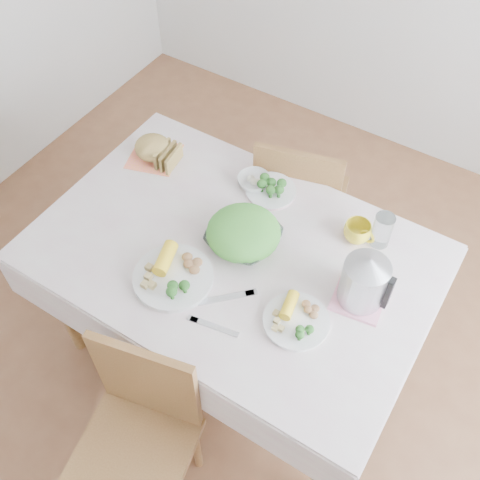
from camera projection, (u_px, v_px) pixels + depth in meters
The scene contains 19 objects.
floor at pixel (234, 346), 2.73m from camera, with size 3.60×3.60×0.00m, color brown.
dining_table at pixel (234, 305), 2.43m from camera, with size 1.40×0.90×0.75m, color brown.
tablecloth at pixel (233, 252), 2.14m from camera, with size 1.50×1.00×0.01m, color beige.
chair_near at pixel (132, 450), 1.96m from camera, with size 0.40×0.40×0.88m, color brown.
chair_far at pixel (301, 195), 2.72m from camera, with size 0.40×0.40×0.90m, color brown.
salad_bowl at pixel (243, 238), 2.13m from camera, with size 0.26×0.26×0.06m, color white.
dinner_plate_left at pixel (173, 278), 2.04m from camera, with size 0.30×0.30×0.02m, color white.
dinner_plate_right at pixel (296, 321), 1.93m from camera, with size 0.23×0.23×0.02m, color white.
broccoli_plate at pixel (271, 191), 2.31m from camera, with size 0.21×0.21×0.02m, color beige.
napkin at pixel (154, 156), 2.45m from camera, with size 0.21×0.21×0.00m, color #FF8258.
bread_loaf at pixel (153, 147), 2.41m from camera, with size 0.16×0.15×0.10m, color olive.
fruit_bowl at pixel (254, 181), 2.33m from camera, with size 0.14×0.14×0.04m, color white.
yellow_mug at pixel (357, 232), 2.14m from camera, with size 0.11×0.11×0.08m, color gold.
glass_tumbler at pixel (382, 231), 2.11m from camera, with size 0.08×0.08×0.14m, color white.
pink_tray at pixel (359, 298), 1.99m from camera, with size 0.18×0.18×0.01m, color pink.
electric_kettle at pixel (364, 280), 1.90m from camera, with size 0.16×0.16×0.22m, color #B2B5BA.
fork_left at pixel (160, 274), 2.06m from camera, with size 0.02×0.16×0.00m, color silver.
fork_right at pixel (226, 298), 2.00m from camera, with size 0.02×0.21×0.00m, color silver.
knife at pixel (214, 327), 1.92m from camera, with size 0.02×0.18×0.00m, color silver.
Camera 1 is at (0.71, -1.08, 2.45)m, focal length 42.00 mm.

